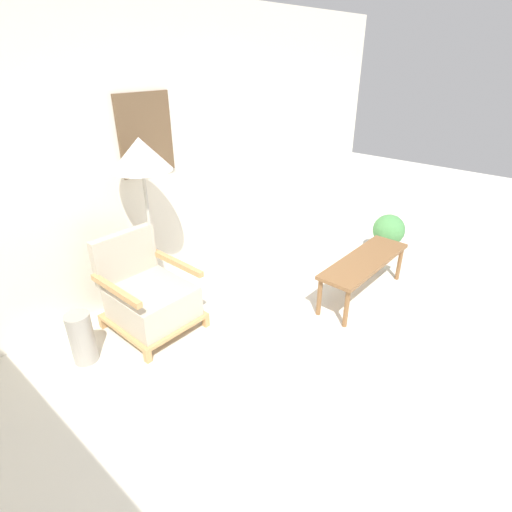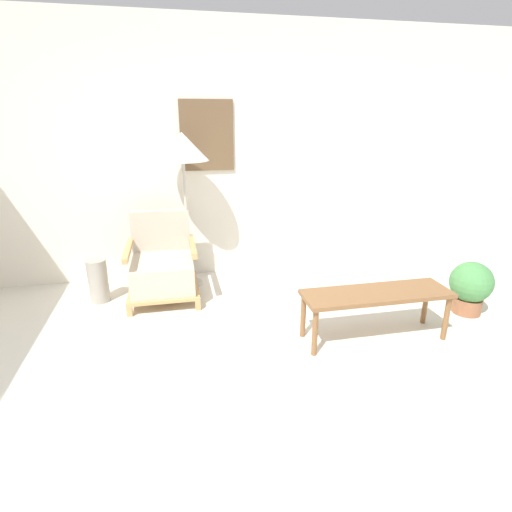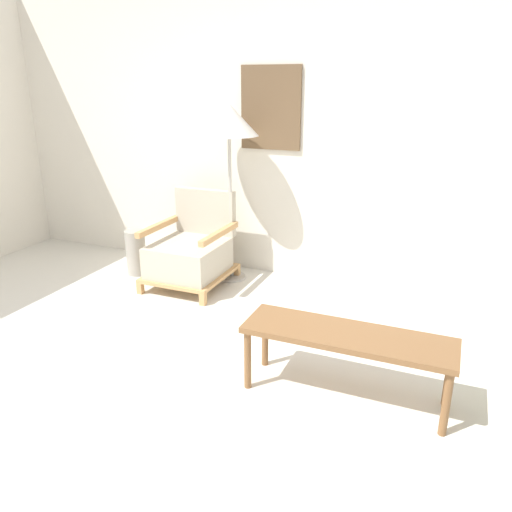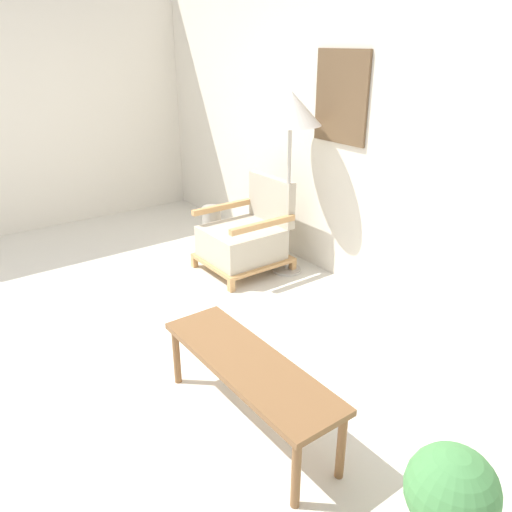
% 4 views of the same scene
% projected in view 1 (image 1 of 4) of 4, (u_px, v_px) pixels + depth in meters
% --- Properties ---
extents(ground_plane, '(14.00, 14.00, 0.00)m').
position_uv_depth(ground_plane, '(370.00, 397.00, 2.88)').
color(ground_plane, silver).
extents(wall_back, '(8.00, 0.09, 2.70)m').
position_uv_depth(wall_back, '(144.00, 156.00, 3.72)').
color(wall_back, silver).
rests_on(wall_back, ground_plane).
extents(armchair, '(0.68, 0.73, 0.83)m').
position_uv_depth(armchair, '(149.00, 296.00, 3.49)').
color(armchair, tan).
rests_on(armchair, ground_plane).
extents(floor_lamp, '(0.51, 0.51, 1.60)m').
position_uv_depth(floor_lamp, '(141.00, 159.00, 3.33)').
color(floor_lamp, '#B7B2A8').
rests_on(floor_lamp, ground_plane).
extents(coffee_table, '(1.21, 0.36, 0.42)m').
position_uv_depth(coffee_table, '(364.00, 264.00, 3.91)').
color(coffee_table, brown).
rests_on(coffee_table, ground_plane).
extents(vase, '(0.19, 0.19, 0.43)m').
position_uv_depth(vase, '(82.00, 338.00, 3.13)').
color(vase, '#9E998E').
rests_on(vase, ground_plane).
extents(potted_plant, '(0.38, 0.38, 0.50)m').
position_uv_depth(potted_plant, '(388.00, 233.00, 4.81)').
color(potted_plant, '#935B3D').
rests_on(potted_plant, ground_plane).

